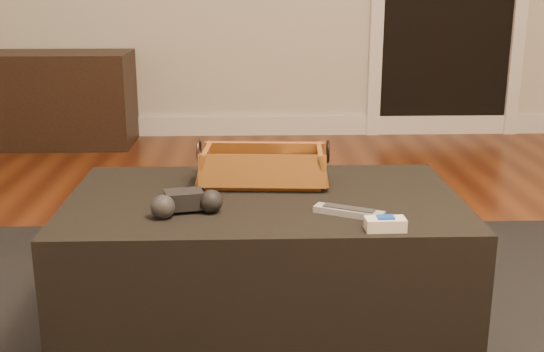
{
  "coord_description": "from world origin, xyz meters",
  "views": [
    {
      "loc": [
        0.05,
        -1.6,
        0.96
      ],
      "look_at": [
        0.11,
        0.04,
        0.49
      ],
      "focal_mm": 45.0,
      "sensor_mm": 36.0,
      "label": 1
    }
  ],
  "objects_px": {
    "wicker_basket": "(263,169)",
    "silver_remote": "(349,212)",
    "tv_remote": "(257,177)",
    "cream_gadget": "(385,224)",
    "ottoman": "(264,272)",
    "game_controller": "(186,202)",
    "media_cabinet": "(13,99)"
  },
  "relations": [
    {
      "from": "silver_remote",
      "to": "cream_gadget",
      "type": "distance_m",
      "value": 0.12
    },
    {
      "from": "ottoman",
      "to": "wicker_basket",
      "type": "distance_m",
      "value": 0.28
    },
    {
      "from": "ottoman",
      "to": "wicker_basket",
      "type": "xyz_separation_m",
      "value": [
        0.0,
        0.12,
        0.25
      ]
    },
    {
      "from": "wicker_basket",
      "to": "game_controller",
      "type": "relative_size",
      "value": 1.99
    },
    {
      "from": "ottoman",
      "to": "cream_gadget",
      "type": "relative_size",
      "value": 11.14
    },
    {
      "from": "wicker_basket",
      "to": "silver_remote",
      "type": "height_order",
      "value": "wicker_basket"
    },
    {
      "from": "game_controller",
      "to": "cream_gadget",
      "type": "height_order",
      "value": "game_controller"
    },
    {
      "from": "wicker_basket",
      "to": "ottoman",
      "type": "bearing_deg",
      "value": -90.44
    },
    {
      "from": "tv_remote",
      "to": "wicker_basket",
      "type": "relative_size",
      "value": 0.51
    },
    {
      "from": "wicker_basket",
      "to": "cream_gadget",
      "type": "bearing_deg",
      "value": -54.78
    },
    {
      "from": "game_controller",
      "to": "cream_gadget",
      "type": "bearing_deg",
      "value": -15.76
    },
    {
      "from": "wicker_basket",
      "to": "game_controller",
      "type": "xyz_separation_m",
      "value": [
        -0.19,
        -0.24,
        -0.01
      ]
    },
    {
      "from": "cream_gadget",
      "to": "wicker_basket",
      "type": "bearing_deg",
      "value": 125.22
    },
    {
      "from": "tv_remote",
      "to": "silver_remote",
      "type": "bearing_deg",
      "value": -52.39
    },
    {
      "from": "media_cabinet",
      "to": "silver_remote",
      "type": "relative_size",
      "value": 8.55
    },
    {
      "from": "tv_remote",
      "to": "cream_gadget",
      "type": "height_order",
      "value": "cream_gadget"
    },
    {
      "from": "tv_remote",
      "to": "game_controller",
      "type": "height_order",
      "value": "game_controller"
    },
    {
      "from": "tv_remote",
      "to": "silver_remote",
      "type": "height_order",
      "value": "tv_remote"
    },
    {
      "from": "game_controller",
      "to": "tv_remote",
      "type": "bearing_deg",
      "value": 53.82
    },
    {
      "from": "ottoman",
      "to": "tv_remote",
      "type": "height_order",
      "value": "tv_remote"
    },
    {
      "from": "tv_remote",
      "to": "media_cabinet",
      "type": "bearing_deg",
      "value": 119.3
    },
    {
      "from": "media_cabinet",
      "to": "game_controller",
      "type": "relative_size",
      "value": 7.83
    },
    {
      "from": "tv_remote",
      "to": "wicker_basket",
      "type": "distance_m",
      "value": 0.03
    },
    {
      "from": "ottoman",
      "to": "wicker_basket",
      "type": "bearing_deg",
      "value": 89.56
    },
    {
      "from": "ottoman",
      "to": "wicker_basket",
      "type": "height_order",
      "value": "wicker_basket"
    },
    {
      "from": "media_cabinet",
      "to": "wicker_basket",
      "type": "relative_size",
      "value": 3.93
    },
    {
      "from": "media_cabinet",
      "to": "tv_remote",
      "type": "bearing_deg",
      "value": -58.41
    },
    {
      "from": "ottoman",
      "to": "silver_remote",
      "type": "distance_m",
      "value": 0.33
    },
    {
      "from": "ottoman",
      "to": "tv_remote",
      "type": "relative_size",
      "value": 5.44
    },
    {
      "from": "ottoman",
      "to": "media_cabinet",
      "type": "bearing_deg",
      "value": 120.79
    },
    {
      "from": "ottoman",
      "to": "silver_remote",
      "type": "bearing_deg",
      "value": -37.54
    },
    {
      "from": "ottoman",
      "to": "silver_remote",
      "type": "height_order",
      "value": "silver_remote"
    }
  ]
}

